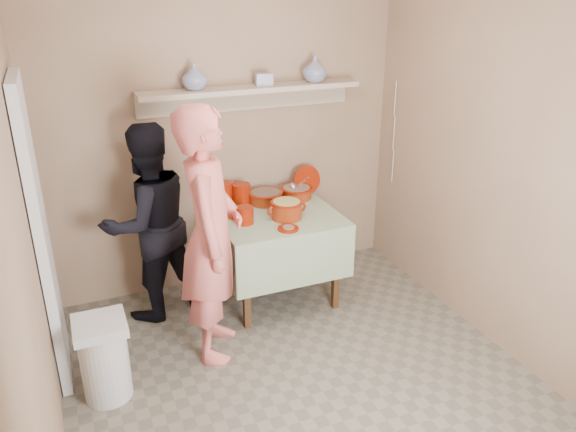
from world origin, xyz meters
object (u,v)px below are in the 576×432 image
serving_table (274,226)px  trash_bin (104,359)px  person_cook (211,236)px  person_helper (149,223)px  cazuela_rice (287,208)px

serving_table → trash_bin: (-1.46, -0.77, -0.36)m
person_cook → person_helper: 0.75m
person_helper → trash_bin: (-0.48, -0.90, -0.50)m
person_cook → trash_bin: bearing=126.4°
person_helper → trash_bin: bearing=43.8°
person_cook → cazuela_rice: (0.72, 0.39, -0.05)m
trash_bin → person_helper: bearing=62.0°
serving_table → trash_bin: serving_table is taller
serving_table → cazuela_rice: (0.05, -0.15, 0.20)m
cazuela_rice → trash_bin: (-1.51, -0.62, -0.56)m
person_helper → serving_table: (0.98, -0.13, -0.14)m
cazuela_rice → serving_table: bearing=107.4°
person_helper → serving_table: bearing=154.4°
person_helper → trash_bin: person_helper is taller
cazuela_rice → person_cook: bearing=-151.4°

